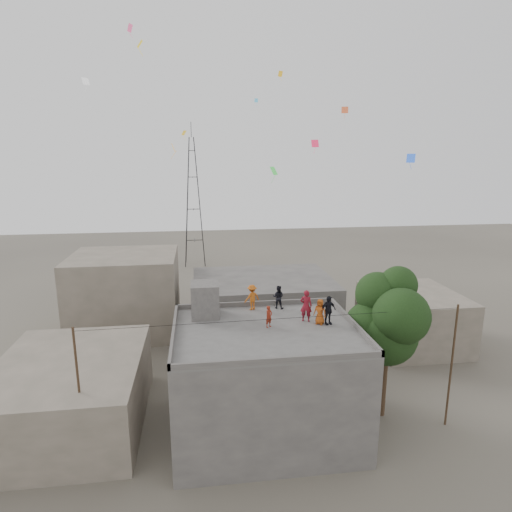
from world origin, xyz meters
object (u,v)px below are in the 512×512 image
Objects in this scene: stair_head_box at (205,300)px; transmission_tower at (193,202)px; person_dark_adult at (328,310)px; tree at (389,319)px; person_red_adult at (306,306)px.

transmission_tower is (-0.80, 37.40, 1.97)m from stair_head_box.
stair_head_box is 7.15m from person_dark_adult.
tree reaches higher than person_dark_adult.
person_red_adult is 1.12× the size of person_dark_adult.
person_dark_adult is (6.78, -2.26, -0.18)m from stair_head_box.
person_red_adult is at bearing 135.51° from person_dark_adult.
person_red_adult is at bearing 175.72° from tree.
person_dark_adult is at bearing -79.18° from transmission_tower.
tree is (10.57, -2.00, -1.00)m from stair_head_box.
transmission_tower is at bearing -60.10° from person_red_adult.
person_dark_adult is at bearing 171.40° from person_red_adult.
tree reaches higher than person_red_adult.
person_red_adult is (5.67, -1.64, -0.08)m from stair_head_box.
stair_head_box reaches higher than person_dark_adult.
stair_head_box is 1.21× the size of person_dark_adult.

